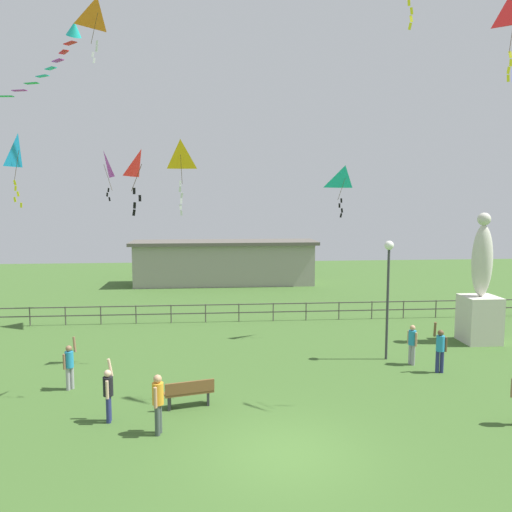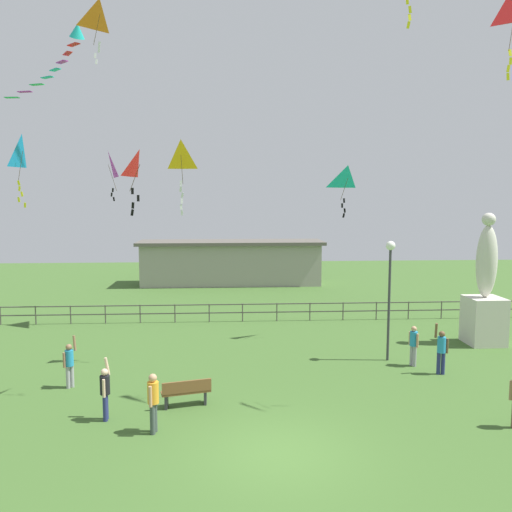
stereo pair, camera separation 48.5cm
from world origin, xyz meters
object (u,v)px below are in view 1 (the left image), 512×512
lamppost (388,274)px  person_3 (158,400)px  statue_monument (480,299)px  kite_3 (345,179)px  person_2 (412,342)px  kite_7 (104,165)px  kite_4 (181,158)px  person_5 (108,391)px  streamer_kite (69,36)px  kite_6 (98,14)px  person_0 (440,347)px  kite_1 (141,167)px  person_4 (69,364)px  kite_8 (19,153)px  park_bench (189,392)px

lamppost → person_3: 10.47m
statue_monument → kite_3: kite_3 is taller
person_2 → kite_3: kite_3 is taller
lamppost → kite_7: 14.27m
kite_4 → kite_7: bearing=122.7°
person_5 → streamer_kite: streamer_kite is taller
person_5 → kite_6: kite_6 is taller
person_0 → kite_3: (-2.42, 4.72, 6.25)m
person_3 → kite_3: bearing=50.4°
person_5 → streamer_kite: 14.43m
kite_1 → kite_4: 3.35m
statue_monument → kite_6: bearing=-177.2°
person_4 → kite_1: bearing=-19.2°
person_5 → kite_3: 13.43m
person_3 → kite_1: size_ratio=0.83×
kite_8 → kite_1: bearing=-42.7°
kite_3 → kite_4: (-6.96, -3.06, 0.62)m
statue_monument → person_2: bearing=-146.3°
kite_4 → kite_6: kite_6 is taller
kite_1 → streamer_kite: size_ratio=0.44×
statue_monument → kite_7: 18.45m
park_bench → kite_7: size_ratio=0.65×
park_bench → kite_1: (-1.40, 0.90, 6.83)m
park_bench → kite_3: size_ratio=0.70×
kite_7 → kite_8: kite_8 is taller
park_bench → person_0: 9.31m
person_5 → kite_7: kite_7 is taller
person_4 → streamer_kite: (-0.91, 5.00, 11.95)m
kite_8 → kite_3: bearing=5.4°
statue_monument → streamer_kite: size_ratio=1.26×
lamppost → kite_4: size_ratio=1.71×
lamppost → person_5: size_ratio=2.64×
person_3 → person_2: bearing=29.4°
lamppost → kite_8: 15.19m
lamppost → kite_7: (-12.01, 6.22, 4.55)m
park_bench → streamer_kite: streamer_kite is taller
lamppost → streamer_kite: (-12.52, 2.70, 9.43)m
park_bench → person_4: 4.44m
kite_3 → streamer_kite: size_ratio=0.49×
streamer_kite → lamppost: bearing=-12.2°
person_5 → kite_4: kite_4 is taller
streamer_kite → kite_7: bearing=81.8°
person_4 → kite_4: size_ratio=0.64×
person_4 → kite_7: kite_7 is taller
kite_6 → kite_8: size_ratio=0.80×
person_4 → kite_4: (3.63, 2.23, 6.93)m
kite_1 → kite_4: size_ratio=0.72×
kite_7 → kite_3: bearing=-16.3°
statue_monument → person_4: 17.13m
person_0 → kite_7: kite_7 is taller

